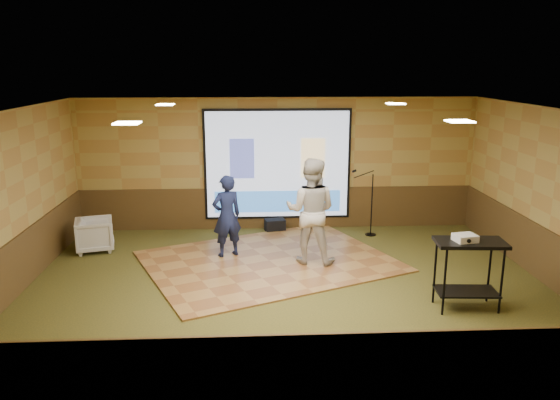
{
  "coord_description": "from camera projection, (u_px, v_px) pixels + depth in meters",
  "views": [
    {
      "loc": [
        -0.61,
        -8.69,
        3.72
      ],
      "look_at": [
        -0.08,
        0.95,
        1.3
      ],
      "focal_mm": 35.0,
      "sensor_mm": 36.0,
      "label": 1
    }
  ],
  "objects": [
    {
      "name": "downlight_ne",
      "position": [
        396.0,
        104.0,
        10.49
      ],
      "size": [
        0.32,
        0.32,
        0.02
      ],
      "primitive_type": "cube",
      "color": "beige",
      "rests_on": "room_shell"
    },
    {
      "name": "wainscot_front",
      "position": [
        310.0,
        374.0,
        5.87
      ],
      "size": [
        9.0,
        0.04,
        0.95
      ],
      "primitive_type": "cube",
      "color": "#51391B",
      "rests_on": "ground"
    },
    {
      "name": "duffel_bag",
      "position": [
        275.0,
        225.0,
        12.44
      ],
      "size": [
        0.49,
        0.38,
        0.28
      ],
      "primitive_type": "cube",
      "rotation": [
        0.0,
        0.0,
        0.21
      ],
      "color": "black",
      "rests_on": "ground"
    },
    {
      "name": "downlight_nw",
      "position": [
        165.0,
        105.0,
        10.26
      ],
      "size": [
        0.32,
        0.32,
        0.02
      ],
      "primitive_type": "cube",
      "color": "beige",
      "rests_on": "room_shell"
    },
    {
      "name": "wainscot_right",
      "position": [
        544.0,
        256.0,
        9.48
      ],
      "size": [
        0.04,
        7.0,
        0.95
      ],
      "primitive_type": "cube",
      "color": "#51391B",
      "rests_on": "ground"
    },
    {
      "name": "banquet_chair",
      "position": [
        95.0,
        235.0,
        11.1
      ],
      "size": [
        0.9,
        0.88,
        0.67
      ],
      "primitive_type": "imported",
      "rotation": [
        0.0,
        0.0,
        1.83
      ],
      "color": "gray",
      "rests_on": "ground"
    },
    {
      "name": "wainscot_back",
      "position": [
        277.0,
        208.0,
        12.61
      ],
      "size": [
        9.0,
        0.04,
        0.95
      ],
      "primitive_type": "cube",
      "color": "#51391B",
      "rests_on": "ground"
    },
    {
      "name": "dance_floor",
      "position": [
        269.0,
        261.0,
        10.52
      ],
      "size": [
        5.47,
        4.92,
        0.03
      ],
      "primitive_type": "cube",
      "rotation": [
        0.0,
        0.0,
        0.41
      ],
      "color": "#A2733B",
      "rests_on": "ground"
    },
    {
      "name": "wainscot_left",
      "position": [
        17.0,
        266.0,
        9.0
      ],
      "size": [
        0.04,
        7.0,
        0.95
      ],
      "primitive_type": "cube",
      "color": "#51391B",
      "rests_on": "ground"
    },
    {
      "name": "projector_screen",
      "position": [
        278.0,
        166.0,
        12.33
      ],
      "size": [
        3.32,
        0.06,
        2.52
      ],
      "color": "black",
      "rests_on": "room_shell"
    },
    {
      "name": "player_right",
      "position": [
        311.0,
        211.0,
        10.23
      ],
      "size": [
        1.15,
        1.0,
        2.01
      ],
      "primitive_type": "imported",
      "rotation": [
        0.0,
        0.0,
        2.86
      ],
      "color": "beige",
      "rests_on": "dance_floor"
    },
    {
      "name": "downlight_se",
      "position": [
        460.0,
        121.0,
        7.3
      ],
      "size": [
        0.32,
        0.32,
        0.02
      ],
      "primitive_type": "cube",
      "color": "beige",
      "rests_on": "room_shell"
    },
    {
      "name": "player_left",
      "position": [
        227.0,
        216.0,
        10.6
      ],
      "size": [
        0.7,
        0.6,
        1.62
      ],
      "primitive_type": "imported",
      "rotation": [
        0.0,
        0.0,
        3.57
      ],
      "color": "#161E45",
      "rests_on": "dance_floor"
    },
    {
      "name": "ground",
      "position": [
        288.0,
        287.0,
        9.36
      ],
      "size": [
        9.0,
        9.0,
        0.0
      ],
      "primitive_type": "plane",
      "color": "#353E1C",
      "rests_on": "ground"
    },
    {
      "name": "mic_stand",
      "position": [
        369.0,
        214.0,
        12.06
      ],
      "size": [
        0.59,
        0.24,
        1.5
      ],
      "rotation": [
        0.0,
        0.0,
        -0.34
      ],
      "color": "black",
      "rests_on": "ground"
    },
    {
      "name": "downlight_sw",
      "position": [
        127.0,
        123.0,
        7.07
      ],
      "size": [
        0.32,
        0.32,
        0.02
      ],
      "primitive_type": "cube",
      "color": "beige",
      "rests_on": "room_shell"
    },
    {
      "name": "projector",
      "position": [
        465.0,
        238.0,
        8.26
      ],
      "size": [
        0.36,
        0.32,
        0.11
      ],
      "primitive_type": "cube",
      "rotation": [
        0.0,
        0.0,
        0.18
      ],
      "color": "silver",
      "rests_on": "av_table"
    },
    {
      "name": "room_shell",
      "position": [
        288.0,
        167.0,
        8.85
      ],
      "size": [
        9.04,
        7.04,
        3.02
      ],
      "color": "#AC9248",
      "rests_on": "ground"
    },
    {
      "name": "av_table",
      "position": [
        469.0,
        260.0,
        8.36
      ],
      "size": [
        1.05,
        0.55,
        1.1
      ],
      "rotation": [
        0.0,
        0.0,
        -0.07
      ],
      "color": "black",
      "rests_on": "ground"
    }
  ]
}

